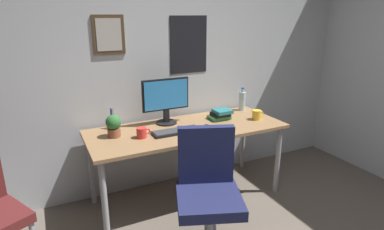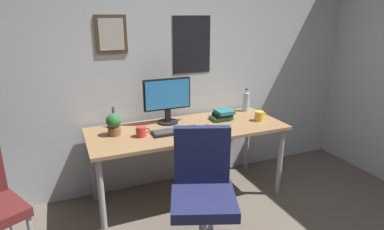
# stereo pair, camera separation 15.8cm
# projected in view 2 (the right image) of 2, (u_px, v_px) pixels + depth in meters

# --- Properties ---
(wall_back) EXTENTS (4.40, 0.10, 2.60)m
(wall_back) POSITION_uv_depth(u_px,v_px,m) (170.00, 60.00, 3.19)
(wall_back) COLOR silver
(wall_back) RESTS_ON ground_plane
(desk) EXTENTS (1.83, 0.72, 0.73)m
(desk) POSITION_uv_depth(u_px,v_px,m) (188.00, 134.00, 3.00)
(desk) COLOR #936D47
(desk) RESTS_ON ground_plane
(office_chair) EXTENTS (0.59, 0.60, 0.95)m
(office_chair) POSITION_uv_depth(u_px,v_px,m) (203.00, 186.00, 2.36)
(office_chair) COLOR #1E234C
(office_chair) RESTS_ON ground_plane
(monitor) EXTENTS (0.46, 0.20, 0.43)m
(monitor) POSITION_uv_depth(u_px,v_px,m) (167.00, 99.00, 3.04)
(monitor) COLOR black
(monitor) RESTS_ON desk
(keyboard) EXTENTS (0.43, 0.15, 0.03)m
(keyboard) POSITION_uv_depth(u_px,v_px,m) (176.00, 131.00, 2.86)
(keyboard) COLOR black
(keyboard) RESTS_ON desk
(computer_mouse) EXTENTS (0.06, 0.11, 0.04)m
(computer_mouse) POSITION_uv_depth(u_px,v_px,m) (208.00, 127.00, 2.94)
(computer_mouse) COLOR black
(computer_mouse) RESTS_ON desk
(water_bottle) EXTENTS (0.07, 0.07, 0.25)m
(water_bottle) POSITION_uv_depth(u_px,v_px,m) (246.00, 101.00, 3.46)
(water_bottle) COLOR silver
(water_bottle) RESTS_ON desk
(coffee_mug_near) EXTENTS (0.13, 0.09, 0.10)m
(coffee_mug_near) POSITION_uv_depth(u_px,v_px,m) (259.00, 116.00, 3.16)
(coffee_mug_near) COLOR yellow
(coffee_mug_near) RESTS_ON desk
(coffee_mug_far) EXTENTS (0.12, 0.08, 0.09)m
(coffee_mug_far) POSITION_uv_depth(u_px,v_px,m) (141.00, 132.00, 2.75)
(coffee_mug_far) COLOR red
(coffee_mug_far) RESTS_ON desk
(potted_plant) EXTENTS (0.13, 0.13, 0.20)m
(potted_plant) POSITION_uv_depth(u_px,v_px,m) (114.00, 124.00, 2.76)
(potted_plant) COLOR brown
(potted_plant) RESTS_ON desk
(pen_cup) EXTENTS (0.07, 0.07, 0.20)m
(pen_cup) POSITION_uv_depth(u_px,v_px,m) (114.00, 121.00, 2.98)
(pen_cup) COLOR #9EA0A5
(pen_cup) RESTS_ON desk
(book_stack_left) EXTENTS (0.21, 0.17, 0.10)m
(book_stack_left) POSITION_uv_depth(u_px,v_px,m) (223.00, 115.00, 3.19)
(book_stack_left) COLOR #33723F
(book_stack_left) RESTS_ON desk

